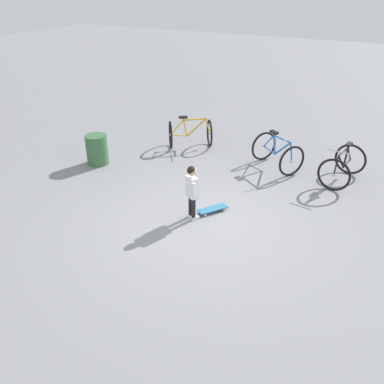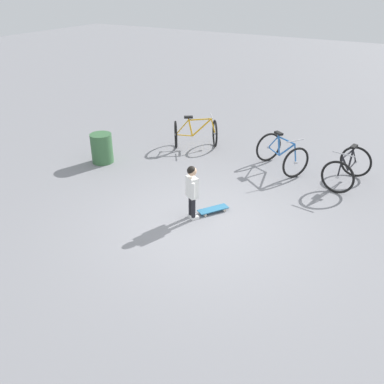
# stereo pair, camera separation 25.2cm
# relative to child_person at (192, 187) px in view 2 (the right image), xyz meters

# --- Properties ---
(ground_plane) EXTENTS (50.00, 50.00, 0.00)m
(ground_plane) POSITION_rel_child_person_xyz_m (0.29, -0.09, -0.66)
(ground_plane) COLOR gray
(child_person) EXTENTS (0.28, 0.36, 1.06)m
(child_person) POSITION_rel_child_person_xyz_m (0.00, 0.00, 0.00)
(child_person) COLOR black
(child_person) RESTS_ON ground
(skateboard) EXTENTS (0.49, 0.61, 0.07)m
(skateboard) POSITION_rel_child_person_xyz_m (0.24, 0.39, -0.60)
(skateboard) COLOR teal
(skateboard) RESTS_ON ground
(bicycle_near) EXTENTS (1.28, 1.20, 0.85)m
(bicycle_near) POSITION_rel_child_person_xyz_m (-1.74, 3.13, -0.28)
(bicycle_near) COLOR black
(bicycle_near) RESTS_ON ground
(bicycle_mid) EXTENTS (0.87, 1.17, 0.85)m
(bicycle_mid) POSITION_rel_child_person_xyz_m (2.13, 2.89, -0.28)
(bicycle_mid) COLOR black
(bicycle_mid) RESTS_ON ground
(bicycle_far) EXTENTS (1.28, 1.18, 0.85)m
(bicycle_far) POSITION_rel_child_person_xyz_m (0.66, 2.95, -0.28)
(bicycle_far) COLOR black
(bicycle_far) RESTS_ON ground
(trash_bin) EXTENTS (0.51, 0.51, 0.71)m
(trash_bin) POSITION_rel_child_person_xyz_m (-3.18, 1.15, -0.30)
(trash_bin) COLOR #38663D
(trash_bin) RESTS_ON ground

